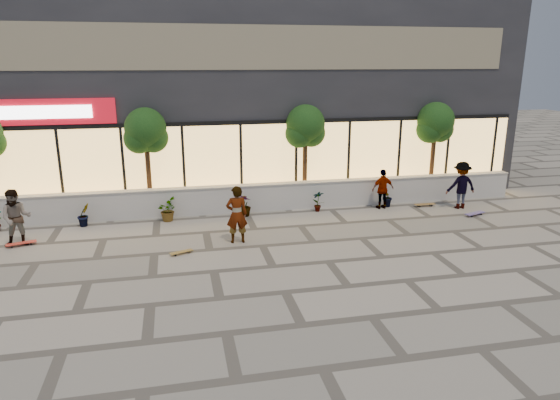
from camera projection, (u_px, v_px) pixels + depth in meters
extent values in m
plane|color=#9F978A|center=(286.00, 292.00, 12.37)|extent=(80.00, 80.00, 0.00)
cube|color=silver|center=(245.00, 199.00, 18.82)|extent=(22.00, 0.35, 1.00)
cube|color=#B2AFA8|center=(245.00, 185.00, 18.68)|extent=(22.00, 0.42, 0.04)
cube|color=#25252A|center=(227.00, 89.00, 22.99)|extent=(24.00, 9.00, 8.50)
cube|color=#F8BF63|center=(241.00, 163.00, 19.42)|extent=(23.04, 0.05, 3.00)
cube|color=black|center=(240.00, 123.00, 18.97)|extent=(23.04, 0.08, 0.15)
cube|color=#B70D1A|center=(41.00, 112.00, 17.41)|extent=(5.00, 0.10, 0.90)
cube|color=white|center=(41.00, 112.00, 17.34)|extent=(3.40, 0.06, 0.45)
cube|color=brown|center=(239.00, 47.00, 18.26)|extent=(21.60, 0.05, 1.60)
imported|color=#113712|center=(84.00, 215.00, 17.19)|extent=(0.57, 0.57, 0.81)
imported|color=#113712|center=(167.00, 210.00, 17.75)|extent=(0.68, 0.77, 0.81)
imported|color=#113712|center=(245.00, 205.00, 18.31)|extent=(0.64, 0.64, 0.81)
imported|color=#113712|center=(318.00, 201.00, 18.87)|extent=(0.46, 0.35, 0.81)
imported|color=#113712|center=(387.00, 197.00, 19.43)|extent=(0.55, 0.57, 0.81)
cylinder|color=#442618|center=(148.00, 170.00, 18.48)|extent=(0.18, 0.18, 3.24)
sphere|color=#113712|center=(145.00, 128.00, 18.06)|extent=(1.50, 1.50, 1.50)
sphere|color=#113712|center=(139.00, 139.00, 18.06)|extent=(1.10, 1.10, 1.10)
sphere|color=#113712|center=(153.00, 138.00, 18.26)|extent=(1.10, 1.10, 1.10)
cylinder|color=#442618|center=(305.00, 163.00, 19.68)|extent=(0.18, 0.18, 3.24)
sphere|color=#113712|center=(305.00, 124.00, 19.26)|extent=(1.50, 1.50, 1.50)
sphere|color=#113712|center=(299.00, 134.00, 19.26)|extent=(1.10, 1.10, 1.10)
sphere|color=#113712|center=(311.00, 133.00, 19.45)|extent=(1.10, 1.10, 1.10)
cylinder|color=#442618|center=(432.00, 158.00, 20.78)|extent=(0.18, 0.18, 3.24)
sphere|color=#113712|center=(436.00, 120.00, 20.36)|extent=(1.50, 1.50, 1.50)
sphere|color=#113712|center=(430.00, 130.00, 20.36)|extent=(1.10, 1.10, 1.10)
sphere|color=#113712|center=(440.00, 129.00, 20.55)|extent=(1.10, 1.10, 1.10)
imported|color=white|center=(237.00, 214.00, 15.52)|extent=(0.67, 0.44, 1.83)
imported|color=tan|center=(16.00, 218.00, 15.23)|extent=(0.93, 0.76, 1.80)
imported|color=silver|center=(383.00, 189.00, 19.14)|extent=(0.94, 0.47, 1.55)
imported|color=maroon|center=(461.00, 185.00, 19.16)|extent=(1.18, 0.68, 1.83)
cube|color=olive|center=(181.00, 252.00, 14.77)|extent=(0.71, 0.43, 0.02)
cylinder|color=black|center=(187.00, 251.00, 14.95)|extent=(0.06, 0.04, 0.05)
cylinder|color=black|center=(189.00, 252.00, 14.85)|extent=(0.06, 0.04, 0.05)
cylinder|color=black|center=(174.00, 254.00, 14.72)|extent=(0.06, 0.04, 0.05)
cylinder|color=black|center=(176.00, 256.00, 14.62)|extent=(0.06, 0.04, 0.05)
cube|color=red|center=(21.00, 243.00, 15.42)|extent=(0.89, 0.46, 0.02)
cylinder|color=black|center=(31.00, 243.00, 15.63)|extent=(0.07, 0.05, 0.06)
cylinder|color=black|center=(31.00, 244.00, 15.50)|extent=(0.07, 0.05, 0.06)
cylinder|color=black|center=(12.00, 246.00, 15.38)|extent=(0.07, 0.05, 0.06)
cylinder|color=black|center=(12.00, 247.00, 15.25)|extent=(0.07, 0.05, 0.06)
cube|color=brown|center=(425.00, 204.00, 19.58)|extent=(0.83, 0.22, 0.02)
cylinder|color=black|center=(430.00, 205.00, 19.72)|extent=(0.06, 0.03, 0.06)
cylinder|color=black|center=(432.00, 206.00, 19.58)|extent=(0.06, 0.03, 0.06)
cylinder|color=black|center=(418.00, 206.00, 19.62)|extent=(0.06, 0.03, 0.06)
cylinder|color=black|center=(420.00, 207.00, 19.48)|extent=(0.06, 0.03, 0.06)
cube|color=#594B8A|center=(475.00, 213.00, 18.42)|extent=(0.90, 0.49, 0.02)
cylinder|color=black|center=(478.00, 213.00, 18.63)|extent=(0.07, 0.05, 0.06)
cylinder|color=black|center=(481.00, 214.00, 18.50)|extent=(0.07, 0.05, 0.06)
cylinder|color=black|center=(468.00, 215.00, 18.37)|extent=(0.07, 0.05, 0.06)
cylinder|color=black|center=(472.00, 216.00, 18.24)|extent=(0.07, 0.05, 0.06)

